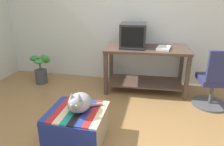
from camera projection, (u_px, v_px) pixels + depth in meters
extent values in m
plane|color=olive|center=(94.00, 145.00, 2.31)|extent=(14.00, 14.00, 0.00)
cube|color=silver|center=(126.00, 11.00, 3.73)|extent=(8.00, 0.10, 2.60)
cube|color=#4C382D|center=(106.00, 74.00, 3.38)|extent=(0.06, 0.06, 0.72)
cube|color=#4C382D|center=(187.00, 79.00, 3.20)|extent=(0.06, 0.06, 0.72)
cube|color=#4C382D|center=(181.00, 67.00, 3.74)|extent=(0.06, 0.06, 0.72)
cube|color=#4C382D|center=(111.00, 63.00, 3.92)|extent=(0.06, 0.06, 0.72)
cube|color=#4C382D|center=(145.00, 82.00, 3.63)|extent=(1.28, 0.64, 0.02)
cube|color=#4C382D|center=(147.00, 49.00, 3.43)|extent=(1.39, 0.75, 0.04)
cube|color=#28282B|center=(133.00, 45.00, 3.53)|extent=(0.31, 0.34, 0.02)
cube|color=#28282B|center=(133.00, 35.00, 3.46)|extent=(0.45, 0.49, 0.38)
cube|color=black|center=(132.00, 37.00, 3.24)|extent=(0.34, 0.03, 0.30)
cube|color=black|center=(132.00, 49.00, 3.31)|extent=(0.40, 0.15, 0.02)
cube|color=white|center=(164.00, 48.00, 3.33)|extent=(0.24, 0.32, 0.03)
cube|color=tan|center=(78.00, 125.00, 2.36)|extent=(0.59, 0.53, 0.36)
cube|color=navy|center=(67.00, 139.00, 2.08)|extent=(0.62, 0.01, 0.29)
cube|color=navy|center=(54.00, 108.00, 2.35)|extent=(0.08, 0.57, 0.02)
cube|color=#AD2323|center=(61.00, 109.00, 2.33)|extent=(0.08, 0.57, 0.02)
cube|color=beige|center=(67.00, 110.00, 2.32)|extent=(0.08, 0.57, 0.02)
cube|color=#1E897A|center=(73.00, 111.00, 2.30)|extent=(0.08, 0.57, 0.02)
cube|color=black|center=(80.00, 112.00, 2.29)|extent=(0.08, 0.57, 0.02)
cube|color=navy|center=(87.00, 112.00, 2.27)|extent=(0.08, 0.57, 0.02)
cube|color=#AD2323|center=(94.00, 113.00, 2.26)|extent=(0.08, 0.57, 0.02)
cube|color=beige|center=(100.00, 114.00, 2.24)|extent=(0.08, 0.57, 0.02)
ellipsoid|color=gray|center=(80.00, 102.00, 2.26)|extent=(0.28, 0.34, 0.19)
sphere|color=gray|center=(76.00, 103.00, 2.13)|extent=(0.14, 0.14, 0.14)
cylinder|color=gray|center=(91.00, 105.00, 2.36)|extent=(0.24, 0.16, 0.04)
cone|color=gray|center=(72.00, 96.00, 2.11)|extent=(0.06, 0.06, 0.06)
cone|color=gray|center=(79.00, 96.00, 2.10)|extent=(0.06, 0.06, 0.06)
sphere|color=#C6D151|center=(72.00, 105.00, 2.08)|extent=(0.02, 0.02, 0.02)
sphere|color=#C6D151|center=(76.00, 106.00, 2.07)|extent=(0.02, 0.02, 0.02)
cylinder|color=#3D3D42|center=(41.00, 76.00, 3.92)|extent=(0.22, 0.22, 0.26)
cylinder|color=brown|center=(40.00, 67.00, 3.85)|extent=(0.03, 0.03, 0.13)
ellipsoid|color=#38843D|center=(45.00, 58.00, 3.73)|extent=(0.13, 0.08, 0.13)
ellipsoid|color=#4C8E42|center=(46.00, 59.00, 3.90)|extent=(0.15, 0.16, 0.14)
ellipsoid|color=#4C8E42|center=(36.00, 58.00, 3.87)|extent=(0.19, 0.11, 0.08)
ellipsoid|color=#2D7033|center=(34.00, 59.00, 3.77)|extent=(0.15, 0.12, 0.10)
ellipsoid|color=#38843D|center=(39.00, 62.00, 3.73)|extent=(0.18, 0.14, 0.08)
cylinder|color=#4C4C51|center=(209.00, 104.00, 3.17)|extent=(0.52, 0.52, 0.03)
cylinder|color=#4C4C51|center=(211.00, 93.00, 3.10)|extent=(0.05, 0.05, 0.34)
cube|color=navy|center=(214.00, 80.00, 3.03)|extent=(0.47, 0.47, 0.08)
cube|color=navy|center=(222.00, 67.00, 2.76)|extent=(0.38, 0.10, 0.44)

